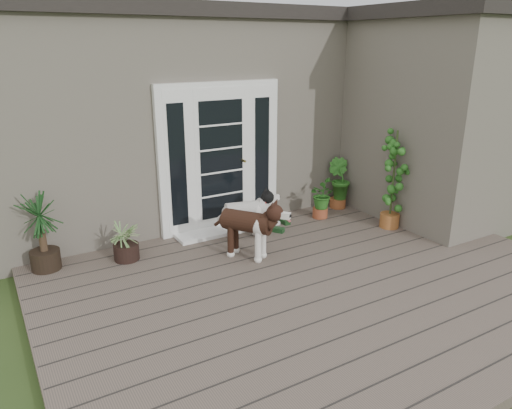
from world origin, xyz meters
TOP-DOWN VIEW (x-y plane):
  - deck at (0.00, 0.40)m, footprint 6.20×4.60m
  - house_main at (0.00, 4.65)m, footprint 7.40×4.00m
  - roof_main at (0.00, 4.65)m, footprint 7.60×4.20m
  - house_wing at (2.90, 1.50)m, footprint 1.60×2.40m
  - roof_wing at (2.90, 1.50)m, footprint 1.80×2.60m
  - door_unit at (-0.20, 2.60)m, footprint 1.90×0.14m
  - door_step at (-0.20, 2.40)m, footprint 1.60×0.40m
  - brindle_dog at (-0.41, 1.44)m, footprint 0.79×0.92m
  - white_dog at (-0.12, 2.02)m, footprint 0.80×0.48m
  - spider_plant at (-1.79, 2.17)m, footprint 0.58×0.58m
  - yucca at (-2.72, 2.40)m, footprint 0.73×0.73m
  - herb_a at (1.33, 2.16)m, footprint 0.56×0.56m
  - herb_b at (1.89, 2.40)m, footprint 0.52×0.52m
  - herb_c at (2.37, 2.40)m, footprint 0.46×0.46m
  - sapling at (1.97, 1.28)m, footprint 0.49×0.49m
  - clog_left at (0.39, 2.00)m, footprint 0.28×0.32m
  - clog_right at (0.69, 2.24)m, footprint 0.13×0.29m

SIDE VIEW (x-z plane):
  - deck at x=0.00m, z-range 0.00..0.12m
  - door_step at x=-0.20m, z-range 0.12..0.17m
  - clog_right at x=0.69m, z-range 0.12..0.21m
  - clog_left at x=0.39m, z-range 0.12..0.21m
  - herb_c at x=2.37m, z-range 0.12..0.64m
  - herb_a at x=1.33m, z-range 0.12..0.65m
  - spider_plant at x=-1.79m, z-range 0.12..0.69m
  - white_dog at x=-0.12m, z-range 0.12..0.74m
  - herb_b at x=1.89m, z-range 0.12..0.74m
  - brindle_dog at x=-0.41m, z-range 0.12..0.84m
  - yucca at x=-2.72m, z-range 0.12..1.09m
  - sapling at x=1.97m, z-range 0.12..1.65m
  - door_unit at x=-0.20m, z-range 0.12..2.27m
  - house_main at x=0.00m, z-range 0.00..3.10m
  - house_wing at x=2.90m, z-range 0.00..3.10m
  - roof_main at x=0.00m, z-range 3.10..3.30m
  - roof_wing at x=2.90m, z-range 3.10..3.30m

